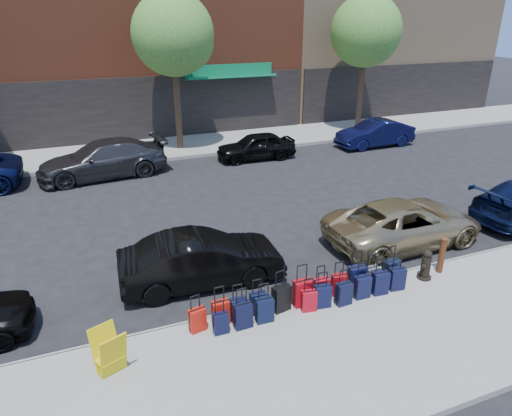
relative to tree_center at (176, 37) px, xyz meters
name	(u,v)px	position (x,y,z in m)	size (l,w,h in m)	color
ground	(233,227)	(-0.64, -9.50, -5.41)	(120.00, 120.00, 0.00)	black
sidewalk_near	(338,353)	(-0.64, -16.00, -5.34)	(60.00, 4.00, 0.15)	gray
sidewalk_far	(169,148)	(-0.64, 0.50, -5.34)	(60.00, 4.00, 0.15)	gray
curb_near	(294,299)	(-0.64, -13.98, -5.34)	(60.00, 0.08, 0.15)	gray
curb_far	(178,158)	(-0.64, -1.52, -5.34)	(60.00, 0.08, 0.15)	gray
tree_center	(176,37)	(0.00, 0.00, 0.00)	(3.80, 3.80, 7.27)	black
tree_right	(368,33)	(10.50, 0.00, 0.00)	(3.80, 3.80, 7.27)	black
suitcase_front_0	(197,320)	(-3.11, -14.35, -4.99)	(0.38, 0.26, 0.85)	#B4170B
suitcase_front_1	(221,312)	(-2.57, -14.31, -4.98)	(0.38, 0.22, 0.91)	#AF170B
suitcase_front_2	(239,309)	(-2.17, -14.33, -4.99)	(0.37, 0.20, 0.88)	black
suitcase_front_3	(258,303)	(-1.68, -14.25, -4.99)	(0.35, 0.20, 0.85)	black
suitcase_front_4	(281,298)	(-1.14, -14.34, -4.95)	(0.45, 0.30, 1.00)	black
suitcase_front_5	(302,293)	(-0.61, -14.34, -4.94)	(0.43, 0.24, 1.04)	maroon
suitcase_front_6	(321,289)	(-0.09, -14.29, -4.99)	(0.37, 0.21, 0.88)	#A90A16
suitcase_front_7	(339,285)	(0.40, -14.29, -4.99)	(0.38, 0.25, 0.87)	maroon
suitcase_front_8	(357,279)	(0.89, -14.30, -4.93)	(0.45, 0.26, 1.07)	black
suitcase_front_9	(371,277)	(1.32, -14.29, -4.99)	(0.37, 0.22, 0.88)	#3F3F44
suitcase_front_10	(391,272)	(1.88, -14.32, -4.95)	(0.45, 0.29, 1.01)	black
suitcase_back_1	(221,323)	(-2.67, -14.60, -5.02)	(0.32, 0.19, 0.77)	black
suitcase_back_2	(243,315)	(-2.17, -14.59, -4.97)	(0.40, 0.24, 0.93)	black
suitcase_back_3	(264,310)	(-1.66, -14.57, -4.97)	(0.39, 0.23, 0.93)	black
suitcase_back_5	(309,301)	(-0.57, -14.58, -5.01)	(0.37, 0.25, 0.81)	#A40A19
suitcase_back_6	(323,296)	(-0.20, -14.57, -4.99)	(0.39, 0.26, 0.88)	black
suitcase_back_7	(344,294)	(0.30, -14.67, -4.98)	(0.38, 0.24, 0.89)	black
suitcase_back_8	(362,287)	(0.85, -14.59, -4.98)	(0.39, 0.23, 0.91)	black
suitcase_back_9	(380,283)	(1.34, -14.62, -4.97)	(0.41, 0.26, 0.93)	black
suitcase_back_10	(397,279)	(1.84, -14.61, -4.98)	(0.41, 0.26, 0.92)	black
fire_hydrant	(426,265)	(2.83, -14.46, -4.89)	(0.41, 0.36, 0.80)	black
bollard	(442,255)	(3.42, -14.36, -4.76)	(0.18, 0.18, 0.97)	#38190C
display_rack	(109,352)	(-4.93, -14.92, -4.81)	(0.68, 0.71, 0.92)	#DCBC0C
car_near_1	(202,260)	(-2.44, -12.35, -4.74)	(1.43, 4.11, 1.35)	black
car_near_2	(404,223)	(3.75, -12.43, -4.74)	(2.24, 4.85, 1.35)	tan
car_far_1	(103,159)	(-4.06, -2.74, -4.65)	(2.14, 5.27, 1.53)	#333336
car_far_2	(256,146)	(2.86, -2.78, -4.78)	(1.49, 3.71, 1.26)	black
car_far_3	(375,133)	(9.42, -2.96, -4.74)	(1.43, 4.10, 1.35)	#0C1039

